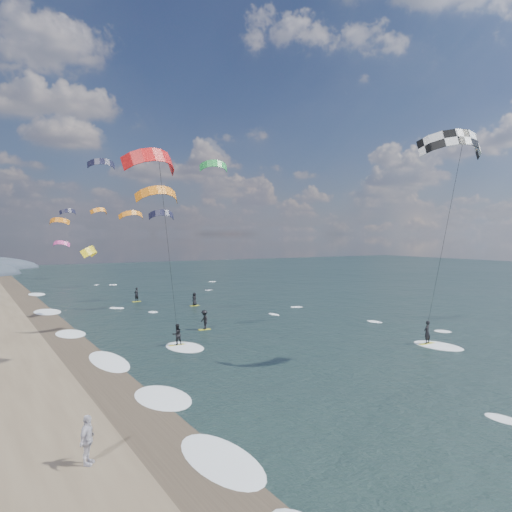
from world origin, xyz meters
TOP-DOWN VIEW (x-y plane):
  - ground at (0.00, 0.00)m, footprint 260.00×260.00m
  - wet_sand_strip at (-12.00, 10.00)m, footprint 3.00×240.00m
  - kitesurfer_near_a at (8.70, 2.68)m, footprint 7.93×8.77m
  - kitesurfer_near_b at (-7.37, 12.87)m, footprint 7.02×8.56m
  - far_kitesurfers at (0.84, 29.92)m, footprint 6.38×22.25m
  - bg_kite_field at (-0.55, 55.54)m, footprint 15.14×66.36m
  - shoreline_surf at (-10.80, 14.75)m, footprint 2.40×79.40m
  - beach_walker at (-15.29, 0.14)m, footprint 1.00×1.16m

SIDE VIEW (x-z plane):
  - ground at x=0.00m, z-range 0.00..0.00m
  - shoreline_surf at x=-10.80m, z-range -0.06..0.06m
  - wet_sand_strip at x=-12.00m, z-range 0.00..0.01m
  - far_kitesurfers at x=0.84m, z-range -0.03..1.79m
  - beach_walker at x=-15.29m, z-range 0.00..1.87m
  - kitesurfer_near_b at x=-7.37m, z-range 2.05..16.50m
  - kitesurfer_near_a at x=8.70m, z-range 4.10..19.69m
  - bg_kite_field at x=-0.55m, z-range 6.20..18.42m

